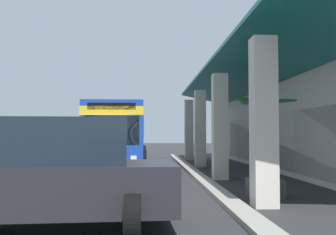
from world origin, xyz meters
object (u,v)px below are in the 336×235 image
potted_palm (265,170)px  parked_suv_charcoal (38,172)px  transit_bus (120,131)px  pedestrian (4,164)px

potted_palm → parked_suv_charcoal: bearing=-55.8°
parked_suv_charcoal → potted_palm: 6.18m
potted_palm → transit_bus: bearing=-156.8°
pedestrian → potted_palm: potted_palm is taller
transit_bus → parked_suv_charcoal: size_ratio=2.30×
parked_suv_charcoal → pedestrian: (-3.72, -1.92, -0.11)m
transit_bus → potted_palm: size_ratio=4.14×
transit_bus → pedestrian: 10.94m
parked_suv_charcoal → pedestrian: size_ratio=3.02×
transit_bus → parked_suv_charcoal: bearing=-1.7°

